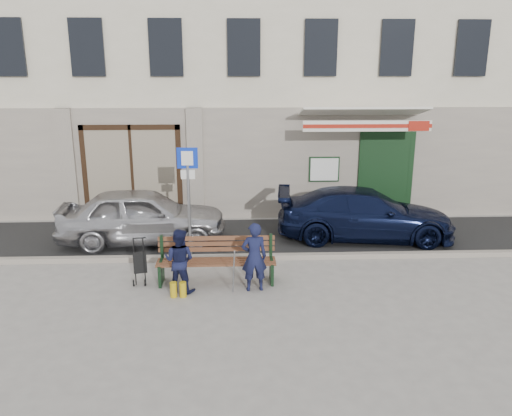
{
  "coord_description": "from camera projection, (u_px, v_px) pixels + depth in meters",
  "views": [
    {
      "loc": [
        -0.26,
        -9.22,
        4.14
      ],
      "look_at": [
        0.19,
        1.6,
        1.2
      ],
      "focal_mm": 35.0,
      "sensor_mm": 36.0,
      "label": 1
    }
  ],
  "objects": [
    {
      "name": "car_silver",
      "position": [
        143.0,
        216.0,
        12.41
      ],
      "size": [
        4.2,
        1.91,
        1.4
      ],
      "primitive_type": "imported",
      "rotation": [
        0.0,
        0.0,
        1.64
      ],
      "color": "#BABABF",
      "rests_on": "ground"
    },
    {
      "name": "woman",
      "position": [
        179.0,
        260.0,
        9.65
      ],
      "size": [
        0.73,
        0.65,
        1.27
      ],
      "primitive_type": "imported",
      "rotation": [
        0.0,
        0.0,
        2.82
      ],
      "color": "#141838",
      "rests_on": "ground"
    },
    {
      "name": "ground",
      "position": [
        250.0,
        287.0,
        9.99
      ],
      "size": [
        80.0,
        80.0,
        0.0
      ],
      "primitive_type": "plane",
      "color": "#9E9991",
      "rests_on": "ground"
    },
    {
      "name": "stroller",
      "position": [
        140.0,
        264.0,
        10.09
      ],
      "size": [
        0.31,
        0.41,
        0.92
      ],
      "rotation": [
        0.0,
        0.0,
        0.22
      ],
      "color": "black",
      "rests_on": "ground"
    },
    {
      "name": "man",
      "position": [
        254.0,
        257.0,
        9.67
      ],
      "size": [
        0.54,
        0.39,
        1.38
      ],
      "primitive_type": "imported",
      "rotation": [
        0.0,
        0.0,
        3.26
      ],
      "color": "#15193A",
      "rests_on": "ground"
    },
    {
      "name": "asphalt_lane",
      "position": [
        246.0,
        237.0,
        12.98
      ],
      "size": [
        60.0,
        3.2,
        0.01
      ],
      "primitive_type": "cube",
      "color": "#282828",
      "rests_on": "ground"
    },
    {
      "name": "car_navy",
      "position": [
        365.0,
        214.0,
        12.76
      ],
      "size": [
        4.63,
        2.26,
        1.3
      ],
      "primitive_type": "imported",
      "rotation": [
        0.0,
        0.0,
        1.47
      ],
      "color": "black",
      "rests_on": "ground"
    },
    {
      "name": "building",
      "position": [
        242.0,
        47.0,
        16.84
      ],
      "size": [
        20.0,
        8.27,
        10.0
      ],
      "color": "beige",
      "rests_on": "ground"
    },
    {
      "name": "curb",
      "position": [
        248.0,
        257.0,
        11.42
      ],
      "size": [
        60.0,
        0.18,
        0.12
      ],
      "primitive_type": "cube",
      "color": "#9E9384",
      "rests_on": "ground"
    },
    {
      "name": "bench",
      "position": [
        214.0,
        261.0,
        10.09
      ],
      "size": [
        2.4,
        1.17,
        0.98
      ],
      "color": "brown",
      "rests_on": "ground"
    },
    {
      "name": "parking_sign",
      "position": [
        188.0,
        185.0,
        11.32
      ],
      "size": [
        0.47,
        0.08,
        2.53
      ],
      "rotation": [
        0.0,
        0.0,
        -0.03
      ],
      "color": "gray",
      "rests_on": "ground"
    }
  ]
}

